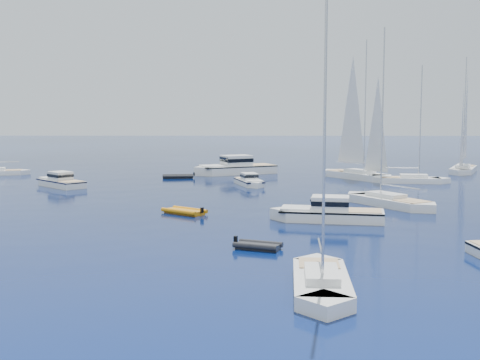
# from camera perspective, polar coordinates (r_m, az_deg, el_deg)

# --- Properties ---
(ground) EXTENTS (400.00, 400.00, 0.00)m
(ground) POSITION_cam_1_polar(r_m,az_deg,el_deg) (35.06, 2.54, -8.45)
(ground) COLOR navy
(ground) RESTS_ON ground
(motor_cruiser_centre) EXTENTS (10.32, 4.65, 2.61)m
(motor_cruiser_centre) POSITION_cam_1_polar(r_m,az_deg,el_deg) (51.89, 7.95, -3.69)
(motor_cruiser_centre) COLOR silver
(motor_cruiser_centre) RESTS_ON ground
(motor_cruiser_far_l) EXTENTS (8.11, 8.18, 2.32)m
(motor_cruiser_far_l) POSITION_cam_1_polar(r_m,az_deg,el_deg) (77.86, -16.00, -0.58)
(motor_cruiser_far_l) COLOR silver
(motor_cruiser_far_l) RESTS_ON ground
(motor_cruiser_distant) EXTENTS (13.51, 9.26, 3.43)m
(motor_cruiser_distant) POSITION_cam_1_polar(r_m,az_deg,el_deg) (89.94, -0.47, 0.55)
(motor_cruiser_distant) COLOR white
(motor_cruiser_distant) RESTS_ON ground
(motor_cruiser_horizon) EXTENTS (4.21, 7.66, 1.92)m
(motor_cruiser_horizon) POSITION_cam_1_polar(r_m,az_deg,el_deg) (76.06, 0.87, -0.49)
(motor_cruiser_horizon) COLOR white
(motor_cruiser_horizon) RESTS_ON ground
(sailboat_fore) EXTENTS (3.39, 10.73, 15.55)m
(sailboat_fore) POSITION_cam_1_polar(r_m,az_deg,el_deg) (32.26, 7.36, -9.80)
(sailboat_fore) COLOR silver
(sailboat_fore) RESTS_ON ground
(sailboat_mid_r) EXTENTS (8.92, 11.64, 17.39)m
(sailboat_mid_r) POSITION_cam_1_polar(r_m,az_deg,el_deg) (61.28, 13.37, -2.28)
(sailboat_mid_r) COLOR silver
(sailboat_mid_r) RESTS_ON ground
(sailboat_centre) EXTENTS (10.54, 3.87, 15.13)m
(sailboat_centre) POSITION_cam_1_polar(r_m,az_deg,el_deg) (81.67, 15.17, -0.24)
(sailboat_centre) COLOR white
(sailboat_centre) RESTS_ON ground
(sailboat_sails_r) EXTENTS (10.00, 12.42, 18.80)m
(sailboat_sails_r) POSITION_cam_1_polar(r_m,az_deg,el_deg) (85.19, 10.54, 0.13)
(sailboat_sails_r) COLOR white
(sailboat_sails_r) RESTS_ON ground
(sailboat_sails_far) EXTENTS (7.73, 11.97, 17.31)m
(sailboat_sails_far) POSITION_cam_1_polar(r_m,az_deg,el_deg) (98.05, 19.57, 0.66)
(sailboat_sails_far) COLOR silver
(sailboat_sails_far) RESTS_ON ground
(tender_yellow) EXTENTS (4.60, 4.21, 0.95)m
(tender_yellow) POSITION_cam_1_polar(r_m,az_deg,el_deg) (55.17, -5.07, -3.07)
(tender_yellow) COLOR #CB7A0B
(tender_yellow) RESTS_ON ground
(tender_grey_near) EXTENTS (3.58, 2.81, 0.95)m
(tender_grey_near) POSITION_cam_1_polar(r_m,az_deg,el_deg) (41.01, 1.64, -6.28)
(tender_grey_near) COLOR black
(tender_grey_near) RESTS_ON ground
(tender_grey_far) EXTENTS (4.59, 2.86, 0.95)m
(tender_grey_far) POSITION_cam_1_polar(r_m,az_deg,el_deg) (84.89, -5.65, 0.18)
(tender_grey_far) COLOR black
(tender_grey_far) RESTS_ON ground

